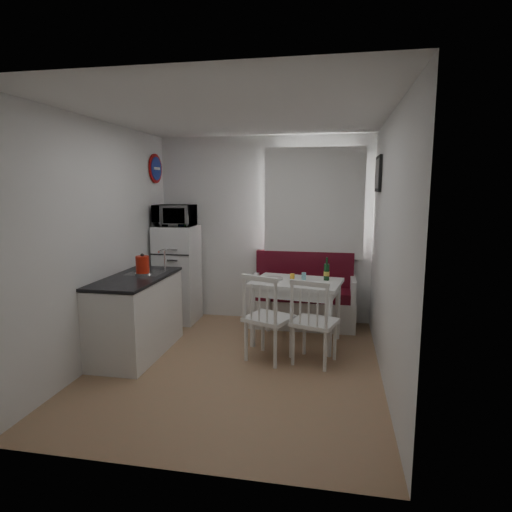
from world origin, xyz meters
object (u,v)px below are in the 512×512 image
Objects in this scene: kitchen_counter at (137,315)px; dining_table at (297,288)px; bench at (303,302)px; kettle at (143,265)px; chair_left at (267,309)px; microwave at (175,216)px; chair_right at (314,313)px; fridge at (178,274)px; wine_bottle at (327,269)px.

kitchen_counter reaches higher than dining_table.
bench is 2.26m from kettle.
chair_left is 1.11× the size of microwave.
chair_right is 2.26× the size of kettle.
bench reaches higher than dining_table.
chair_right is 2.50m from microwave.
bench is 1.41m from chair_left.
kettle reaches higher than dining_table.
kitchen_counter is 1.26m from fridge.
fridge is 4.85× the size of wine_bottle.
fridge reaches higher than dining_table.
microwave is 2.21m from wine_bottle.
chair_right is (0.50, 0.00, -0.02)m from chair_left.
bench is at bearing 96.36° from dining_table.
microwave is at bearing 165.85° from chair_right.
chair_left is at bearing -3.61° from kettle.
chair_right is at bearing -60.73° from dining_table.
fridge is at bearing 167.16° from wine_bottle.
chair_right is 0.84m from wine_bottle.
kettle is (-1.96, 0.09, 0.44)m from chair_right.
fridge reaches higher than bench.
chair_right is 2.01m from kettle.
bench is (1.79, 1.36, -0.12)m from kitchen_counter.
wine_bottle is (0.35, 0.10, 0.23)m from dining_table.
microwave reaches higher than fridge.
kitchen_counter is 1.59m from microwave.
chair_right is at bearing -97.43° from wine_bottle.
fridge is at bearing 89.10° from kitchen_counter.
kettle is (-1.71, -0.58, 0.33)m from dining_table.
dining_table is 1.99m from microwave.
fridge is (0.02, 1.24, 0.23)m from kitchen_counter.
chair_left is 0.43× the size of fridge.
bench is 2.40× the size of chair_left.
dining_table is 0.43m from wine_bottle.
fridge is 1.20m from kettle.
microwave is (-1.74, 0.53, 0.82)m from dining_table.
kitchen_counter is 0.57m from kettle.
microwave reaches higher than kettle.
kettle is (-1.46, 0.09, 0.42)m from chair_left.
bench is 1.40m from chair_right.
kettle is at bearing -88.51° from fridge.
dining_table is 0.72m from chair_left.
kitchen_counter is 2.25m from bench.
bench is 2.13m from microwave.
kettle is at bearing -161.34° from chair_left.
bench is at bearing 37.23° from kitchen_counter.
chair_right is 1.94× the size of wine_bottle.
kitchen_counter is at bearing -142.77° from bench.
fridge is 2.57× the size of microwave.
fridge is 2.15m from wine_bottle.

